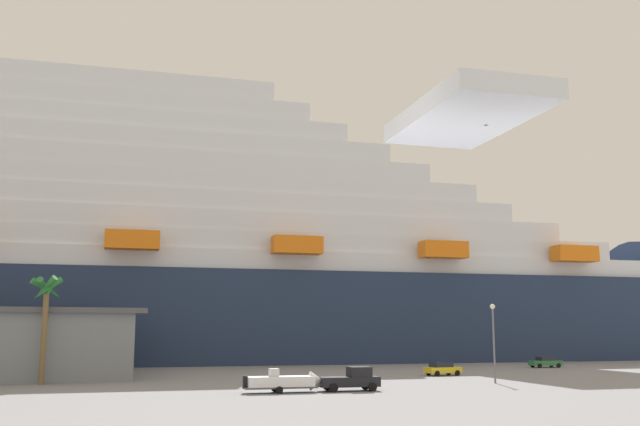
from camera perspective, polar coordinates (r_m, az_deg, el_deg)
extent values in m
plane|color=gray|center=(105.02, -4.42, -12.30)|extent=(600.00, 600.00, 0.00)
cube|color=#1E2D4C|center=(128.65, -15.07, -8.10)|extent=(220.56, 48.87, 15.02)
cube|color=white|center=(129.10, -14.91, -4.05)|extent=(194.18, 44.41, 3.23)
cube|color=white|center=(129.46, -16.78, -2.54)|extent=(181.96, 42.82, 3.23)
cube|color=white|center=(130.04, -18.64, -1.04)|extent=(170.00, 41.83, 3.23)
cube|color=white|center=(130.84, -20.48, 0.44)|extent=(160.11, 40.65, 3.23)
cube|color=white|center=(131.87, -22.30, 1.90)|extent=(155.15, 39.79, 3.23)
cube|color=white|center=(133.11, -24.08, 3.33)|extent=(146.09, 39.05, 3.23)
cube|color=white|center=(151.22, 11.62, 7.74)|extent=(24.28, 39.87, 4.00)
cylinder|color=silver|center=(154.38, 13.04, 8.99)|extent=(0.80, 0.80, 12.00)
cube|color=orange|center=(111.19, -14.76, -2.10)|extent=(8.19, 3.70, 2.80)
cube|color=orange|center=(114.28, -1.85, -2.58)|extent=(8.19, 3.70, 2.80)
cube|color=orange|center=(122.72, 9.83, -2.91)|extent=(8.19, 3.70, 2.80)
cube|color=orange|center=(135.51, 19.67, -3.09)|extent=(8.19, 3.70, 2.80)
cube|color=black|center=(68.12, 2.33, -13.31)|extent=(5.70, 2.30, 0.90)
cube|color=black|center=(68.38, 3.14, -12.53)|extent=(2.11, 1.95, 0.90)
cube|color=#26333F|center=(68.60, 3.69, -12.59)|extent=(0.19, 1.68, 0.63)
cylinder|color=black|center=(69.72, 3.64, -13.57)|extent=(0.81, 0.32, 0.80)
cylinder|color=black|center=(67.84, 4.22, -13.69)|extent=(0.81, 0.32, 0.80)
cylinder|color=black|center=(68.57, 0.60, -13.67)|extent=(0.81, 0.32, 0.80)
cylinder|color=black|center=(66.66, 1.10, -13.79)|extent=(0.81, 0.32, 0.80)
cube|color=#595960|center=(66.41, -3.19, -13.74)|extent=(6.75, 2.08, 0.16)
cube|color=#595960|center=(67.38, 0.17, -13.69)|extent=(2.18, 0.24, 0.10)
cylinder|color=black|center=(67.29, -3.63, -13.80)|extent=(0.65, 0.25, 0.64)
cylinder|color=black|center=(65.42, -3.26, -13.94)|extent=(0.65, 0.25, 0.64)
cube|color=white|center=(66.37, -3.18, -13.28)|extent=(6.15, 2.24, 0.90)
cone|color=white|center=(67.21, -0.25, -13.24)|extent=(1.29, 1.79, 1.73)
cube|color=silver|center=(66.18, -3.70, -12.59)|extent=(0.85, 1.04, 0.70)
cube|color=black|center=(65.73, -6.00, -13.29)|extent=(0.39, 0.52, 1.10)
cylinder|color=brown|center=(80.62, -21.19, -9.19)|extent=(0.58, 0.58, 9.77)
cone|color=#287233|center=(80.65, -20.70, -5.67)|extent=(1.21, 3.40, 2.04)
cone|color=#287233|center=(81.08, -20.85, -5.68)|extent=(3.13, 2.01, 2.50)
cone|color=#287233|center=(81.09, -21.09, -5.67)|extent=(3.26, 2.01, 2.24)
cone|color=#287233|center=(80.81, -21.26, -5.65)|extent=(1.31, 3.28, 2.36)
cone|color=#287233|center=(80.41, -21.15, -5.64)|extent=(2.82, 2.29, 2.75)
cone|color=#287233|center=(80.36, -20.86, -5.65)|extent=(3.05, 2.06, 2.59)
sphere|color=#287233|center=(80.72, -20.99, -5.73)|extent=(1.10, 1.10, 1.10)
cylinder|color=slate|center=(79.58, 13.72, -10.26)|extent=(0.20, 0.20, 7.81)
sphere|color=#F9F2CC|center=(79.59, 13.61, -7.27)|extent=(0.56, 0.56, 0.56)
cube|color=#2D723F|center=(112.96, 17.56, -11.35)|extent=(4.88, 2.21, 0.70)
cube|color=#1E232D|center=(113.07, 17.65, -11.02)|extent=(2.77, 1.88, 0.55)
cylinder|color=black|center=(111.34, 17.14, -11.58)|extent=(0.67, 0.26, 0.66)
cylinder|color=black|center=(112.96, 16.62, -11.57)|extent=(0.67, 0.26, 0.66)
cylinder|color=black|center=(113.04, 18.52, -11.48)|extent=(0.67, 0.26, 0.66)
cylinder|color=black|center=(114.62, 17.98, -11.46)|extent=(0.67, 0.26, 0.66)
cube|color=yellow|center=(91.28, 9.78, -12.25)|extent=(4.65, 2.31, 0.70)
cube|color=#1E232D|center=(91.12, 9.65, -11.86)|extent=(2.67, 1.92, 0.55)
cylinder|color=black|center=(92.90, 10.22, -12.39)|extent=(0.68, 0.29, 0.66)
cylinder|color=black|center=(91.39, 10.91, -12.43)|extent=(0.68, 0.29, 0.66)
cylinder|color=black|center=(91.24, 8.67, -12.50)|extent=(0.68, 0.29, 0.66)
cylinder|color=black|center=(89.70, 9.34, -12.54)|extent=(0.68, 0.29, 0.66)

